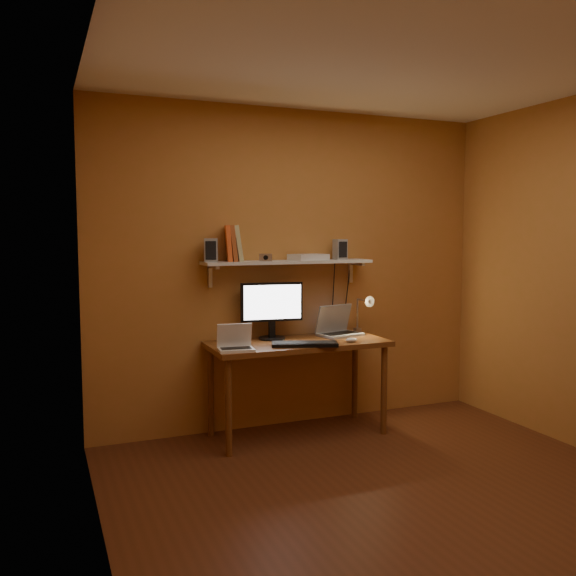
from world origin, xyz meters
name	(u,v)px	position (x,y,z in m)	size (l,w,h in m)	color
room	(401,283)	(0.00, 0.00, 1.30)	(3.44, 3.24, 2.64)	#562916
desk	(298,352)	(-0.11, 1.28, 0.66)	(1.40, 0.60, 0.75)	brown
wall_shelf	(288,262)	(-0.11, 1.47, 1.36)	(1.40, 0.25, 0.21)	silver
monitor	(272,307)	(-0.26, 1.45, 1.01)	(0.50, 0.24, 0.45)	black
laptop	(337,327)	(0.31, 1.43, 0.82)	(0.39, 0.32, 0.25)	gray
netbook	(235,343)	(-0.67, 1.12, 0.80)	(0.27, 0.21, 0.19)	white
keyboard	(305,344)	(-0.14, 1.09, 0.76)	(0.49, 0.16, 0.03)	black
mouse	(352,340)	(0.26, 1.09, 0.77)	(0.09, 0.06, 0.03)	white
desk_lamp	(364,309)	(0.55, 1.41, 0.96)	(0.09, 0.23, 0.38)	silver
speaker_left	(211,250)	(-0.75, 1.46, 1.46)	(0.10, 0.10, 0.18)	gray
speaker_right	(340,249)	(0.35, 1.48, 1.46)	(0.09, 0.09, 0.17)	gray
books	(233,243)	(-0.57, 1.48, 1.51)	(0.18, 0.20, 0.28)	orange
shelf_camera	(266,258)	(-0.33, 1.40, 1.40)	(0.10, 0.06, 0.06)	silver
router	(308,257)	(0.07, 1.48, 1.40)	(0.29, 0.19, 0.05)	white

